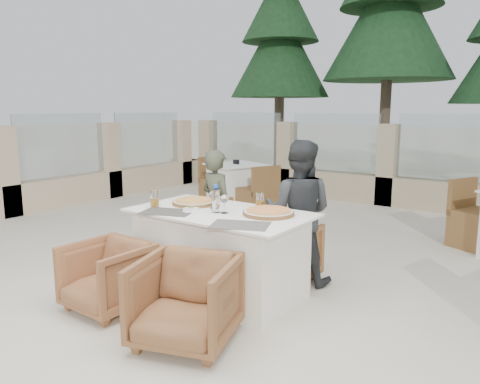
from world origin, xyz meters
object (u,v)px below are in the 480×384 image
Objects in this scene: olive_dish at (191,209)px; diner_left at (217,208)px; armchair_near_left at (108,276)px; pizza_right at (269,212)px; armchair_far_left at (230,230)px; dining_table at (221,253)px; bg_table_a at (236,187)px; beer_glass_right at (260,200)px; wine_glass_near at (224,203)px; water_bottle at (216,199)px; beer_glass_left at (155,198)px; armchair_near_right at (186,301)px; diner_right at (299,212)px; pizza_left at (194,202)px; armchair_far_right at (281,252)px; wine_glass_centre at (214,198)px.

diner_left is at bearing 113.34° from olive_dish.
armchair_near_left is 1.49m from diner_left.
pizza_right is 0.63× the size of armchair_far_left.
dining_table is 0.99m from armchair_near_left.
diner_left is (-0.55, 0.65, 0.24)m from dining_table.
olive_dish is 3.56m from bg_table_a.
beer_glass_right is at bearing 55.98° from dining_table.
wine_glass_near is at bearing -111.54° from beer_glass_right.
water_bottle is 1.23m from armchair_far_left.
water_bottle reaches higher than beer_glass_left.
diner_right is at bearing 69.44° from armchair_near_right.
diner_left is (-0.77, 0.34, -0.22)m from beer_glass_right.
armchair_far_right is at bearing 36.11° from pizza_left.
armchair_near_left is (-0.18, -0.90, -0.51)m from pizza_left.
diner_right is at bearing 36.50° from pizza_left.
armchair_far_right is at bearing 21.42° from diner_right.
armchair_far_left is (0.06, 1.08, -0.53)m from beer_glass_left.
armchair_near_left is at bearing -124.91° from beer_glass_right.
diner_left is 0.76× the size of bg_table_a.
armchair_far_left is 1.09× the size of armchair_far_right.
olive_dish is (-0.21, -0.15, 0.41)m from dining_table.
beer_glass_left is (-0.61, -0.20, 0.46)m from dining_table.
wine_glass_centre is (-0.12, 0.12, -0.03)m from water_bottle.
bg_table_a reaches higher than armchair_near_left.
pizza_left is 1.05m from armchair_near_left.
water_bottle is 0.93m from diner_left.
beer_glass_right is 0.23× the size of armchair_far_right.
olive_dish is (-0.28, -0.12, -0.07)m from wine_glass_near.
beer_glass_right is (0.60, 0.22, 0.05)m from pizza_left.
pizza_right is at bearing 152.70° from armchair_far_left.
wine_glass_centre is at bearing 99.14° from armchair_near_right.
armchair_far_left is 1.69m from armchair_near_left.
water_bottle is at bearing 27.42° from olive_dish.
armchair_near_right is (0.92, -0.05, 0.03)m from armchair_near_left.
water_bottle is at bearing -121.19° from beer_glass_right.
diner_left reaches higher than armchair_near_right.
armchair_far_left is (-0.97, 0.75, -0.48)m from pizza_right.
diner_right reaches higher than pizza_left.
armchair_far_right is 0.39× the size of bg_table_a.
water_bottle is 0.09m from wine_glass_near.
beer_glass_left is at bearing -126.96° from pizza_left.
pizza_left is at bearing 53.04° from beer_glass_left.
pizza_left is at bearing -39.50° from bg_table_a.
olive_dish is 1.02m from armchair_far_right.
wine_glass_centre is at bearing -173.09° from pizza_right.
beer_glass_right is (0.14, 0.35, -0.02)m from wine_glass_near.
diner_right is (0.42, 0.74, -0.20)m from water_bottle.
armchair_near_right is (0.56, -0.70, -0.48)m from olive_dish.
dining_table is 2.54× the size of armchair_near_left.
armchair_near_right is (0.74, -0.95, -0.48)m from pizza_left.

